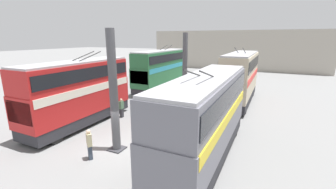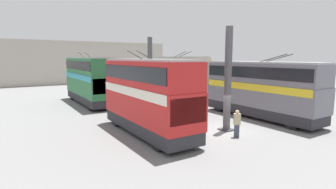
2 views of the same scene
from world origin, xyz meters
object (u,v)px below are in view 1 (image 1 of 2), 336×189
object	(u,v)px
person_aisle_midway	(177,103)
person_aisle_foreground	(89,144)
bus_left_far	(240,75)
bus_right_near	(78,89)
person_by_right_row	(122,107)
oil_drum	(147,102)
bus_right_far	(161,67)
bus_left_near	(206,113)

from	to	relation	value
person_aisle_midway	person_aisle_foreground	size ratio (longest dim) A/B	0.95
bus_left_far	bus_right_near	world-z (taller)	bus_left_far
person_by_right_row	oil_drum	distance (m)	3.75
person_by_right_row	person_aisle_midway	xyz separation A→B (m)	(3.29, -3.77, 0.01)
bus_right_near	person_aisle_foreground	xyz separation A→B (m)	(-3.67, -4.47, -1.88)
bus_left_far	oil_drum	size ratio (longest dim) A/B	11.04
bus_right_far	oil_drum	world-z (taller)	bus_right_far
bus_right_near	person_by_right_row	bearing A→B (deg)	-34.53
bus_left_far	person_aisle_midway	world-z (taller)	bus_left_far
bus_left_far	person_aisle_midway	bearing A→B (deg)	141.35
bus_left_far	bus_right_near	xyz separation A→B (m)	(-11.69, 10.19, -0.11)
bus_right_near	bus_right_far	world-z (taller)	bus_right_far
bus_right_near	person_aisle_foreground	world-z (taller)	bus_right_near
person_by_right_row	oil_drum	xyz separation A→B (m)	(3.71, -0.29, -0.43)
person_aisle_midway	oil_drum	world-z (taller)	person_aisle_midway
bus_right_near	person_by_right_row	xyz separation A→B (m)	(2.71, -1.86, -1.95)
bus_left_near	bus_right_far	size ratio (longest dim) A/B	0.96
bus_left_near	oil_drum	world-z (taller)	bus_left_near
oil_drum	bus_right_near	bearing A→B (deg)	161.46
bus_left_far	person_aisle_foreground	distance (m)	16.51
person_aisle_midway	bus_left_near	bearing A→B (deg)	146.34
bus_left_near	bus_right_near	xyz separation A→B (m)	(0.82, 10.19, 0.13)
bus_right_far	bus_right_near	bearing A→B (deg)	180.00
person_by_right_row	person_aisle_midway	distance (m)	5.00
person_by_right_row	person_aisle_foreground	xyz separation A→B (m)	(-6.37, -2.60, 0.07)
bus_left_near	bus_left_far	xyz separation A→B (m)	(12.51, 0.00, 0.24)
bus_right_near	person_aisle_midway	bearing A→B (deg)	-43.20
person_aisle_foreground	person_aisle_midway	bearing A→B (deg)	-152.21
bus_right_far	person_aisle_midway	bearing A→B (deg)	-144.31
bus_left_far	person_by_right_row	world-z (taller)	bus_left_far
person_aisle_midway	bus_left_far	bearing A→B (deg)	-106.07
person_aisle_midway	person_aisle_foreground	world-z (taller)	person_aisle_foreground
bus_right_near	person_aisle_midway	world-z (taller)	bus_right_near
person_by_right_row	bus_right_near	bearing A→B (deg)	-126.36
bus_right_far	person_aisle_midway	distance (m)	9.86
bus_left_near	bus_right_near	bearing A→B (deg)	85.39
bus_right_near	person_aisle_midway	distance (m)	8.45
bus_left_far	oil_drum	bearing A→B (deg)	123.28
bus_left_near	bus_left_far	size ratio (longest dim) A/B	1.05
oil_drum	bus_left_near	bearing A→B (deg)	-132.03
bus_right_far	oil_drum	bearing A→B (deg)	-163.80
bus_left_near	bus_left_far	bearing A→B (deg)	0.00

